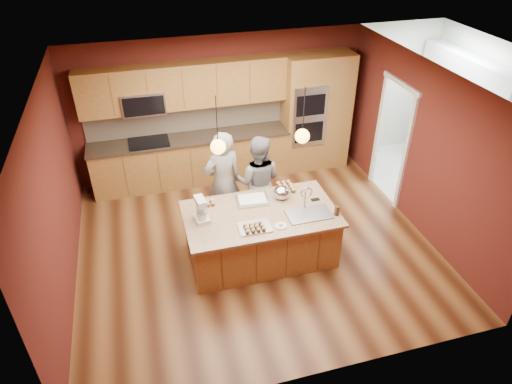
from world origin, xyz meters
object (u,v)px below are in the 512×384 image
object	(u,v)px
person_right	(258,181)
stand_mixer	(201,211)
person_left	(223,182)
mixing_bowl	(281,193)
island	(262,234)

from	to	relation	value
person_right	stand_mixer	size ratio (longest dim) A/B	4.40
person_left	stand_mixer	distance (m)	0.96
person_right	mixing_bowl	size ratio (longest dim) A/B	6.32
mixing_bowl	person_right	bearing A→B (deg)	108.98
island	person_left	size ratio (longest dim) A/B	1.27
island	stand_mixer	bearing A→B (deg)	175.74
island	stand_mixer	size ratio (longest dim) A/B	6.12
island	mixing_bowl	xyz separation A→B (m)	(0.40, 0.29, 0.50)
stand_mixer	mixing_bowl	size ratio (longest dim) A/B	1.44
island	person_left	distance (m)	1.07
stand_mixer	person_right	bearing A→B (deg)	29.95
person_right	island	bearing A→B (deg)	100.64
stand_mixer	mixing_bowl	xyz separation A→B (m)	(1.27, 0.23, -0.06)
person_right	stand_mixer	bearing A→B (deg)	60.37
island	mixing_bowl	distance (m)	0.70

